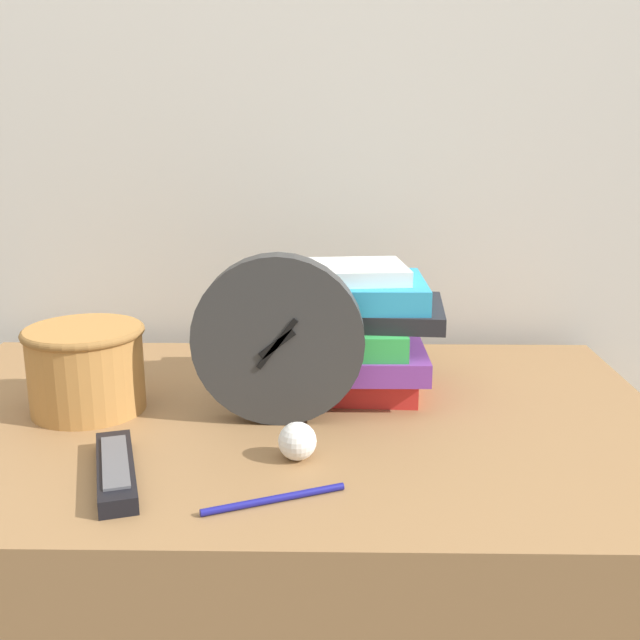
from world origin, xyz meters
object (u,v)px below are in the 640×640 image
(crumpled_paper_ball, at_px, (297,441))
(pen, at_px, (274,499))
(tv_remote, at_px, (116,470))
(book_stack, at_px, (353,328))
(desk_clock, at_px, (280,340))
(basket, at_px, (86,365))

(crumpled_paper_ball, xyz_separation_m, pen, (-0.02, -0.11, -0.02))
(tv_remote, relative_size, pen, 1.24)
(tv_remote, xyz_separation_m, crumpled_paper_ball, (0.20, 0.05, 0.01))
(tv_remote, bearing_deg, book_stack, 46.36)
(desk_clock, xyz_separation_m, book_stack, (0.10, 0.12, -0.02))
(basket, xyz_separation_m, crumpled_paper_ball, (0.30, -0.15, -0.04))
(desk_clock, xyz_separation_m, crumpled_paper_ball, (0.03, -0.12, -0.09))
(tv_remote, distance_m, pen, 0.19)
(crumpled_paper_ball, distance_m, pen, 0.11)
(book_stack, distance_m, tv_remote, 0.41)
(crumpled_paper_ball, relative_size, pen, 0.31)
(desk_clock, xyz_separation_m, basket, (-0.27, 0.04, -0.05))
(book_stack, relative_size, pen, 1.66)
(basket, relative_size, tv_remote, 0.89)
(basket, relative_size, pen, 1.10)
(desk_clock, distance_m, basket, 0.28)
(book_stack, bearing_deg, crumpled_paper_ball, -107.03)
(desk_clock, bearing_deg, basket, 172.30)
(basket, distance_m, pen, 0.39)
(book_stack, distance_m, basket, 0.38)
(pen, bearing_deg, tv_remote, 164.16)
(desk_clock, distance_m, crumpled_paper_ball, 0.15)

